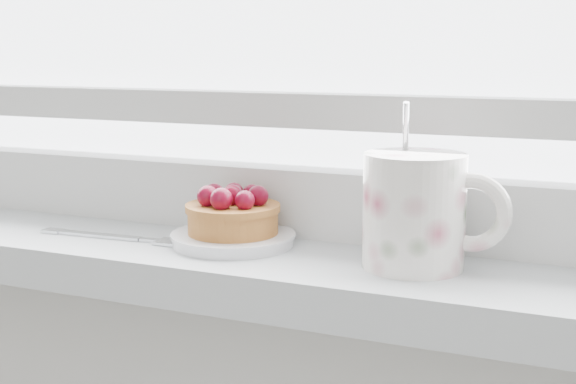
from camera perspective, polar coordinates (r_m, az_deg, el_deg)
The scene contains 4 objects.
saucer at distance 0.80m, azimuth -3.92°, elevation -3.34°, with size 0.12×0.12×0.01m, color white.
raspberry_tart at distance 0.79m, azimuth -3.96°, elevation -1.47°, with size 0.09×0.09×0.05m.
floral_mug at distance 0.71m, azimuth 9.23°, elevation -1.18°, with size 0.13×0.10×0.15m.
fork at distance 0.84m, azimuth -11.45°, elevation -3.21°, with size 0.20×0.03×0.00m.
Camera 1 is at (0.32, 1.21, 1.13)m, focal length 50.00 mm.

